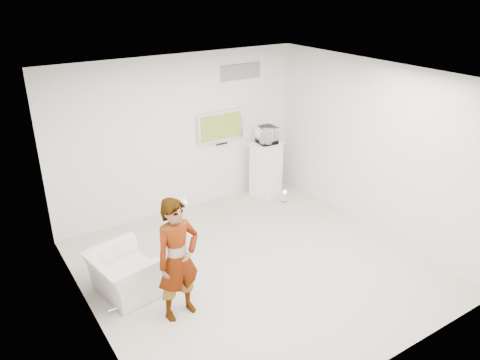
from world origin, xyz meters
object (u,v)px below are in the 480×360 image
Objects in this scene: tv at (220,126)px; pedestal at (266,169)px; floor_uplight at (284,197)px; armchair at (125,273)px; person at (178,259)px.

tv is 0.88× the size of pedestal.
tv is 1.36m from pedestal.
pedestal is 4.11× the size of floor_uplight.
tv is at bearing 135.24° from floor_uplight.
armchair is at bearing -164.50° from floor_uplight.
tv is 3.62m from armchair.
tv is at bearing -64.76° from armchair.
pedestal is 0.72m from floor_uplight.
tv reaches higher than pedestal.
person is 1.11m from armchair.
person reaches higher than pedestal.
tv is 1.01× the size of armchair.
person is at bearing -129.64° from tv.
floor_uplight is at bearing 22.98° from person.
pedestal is at bearing -22.17° from tv.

